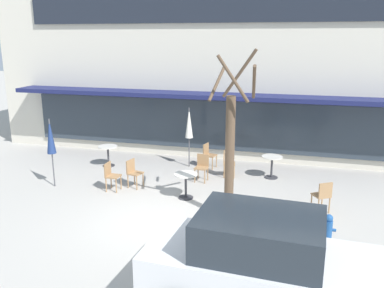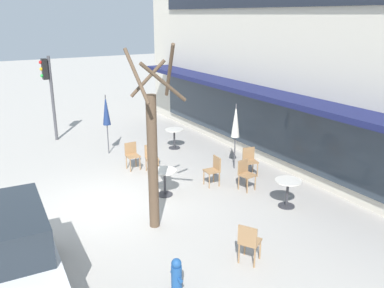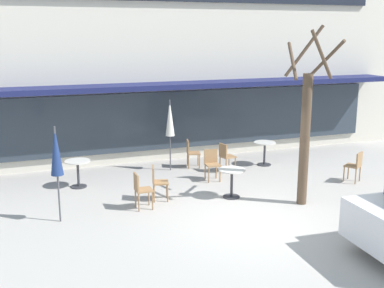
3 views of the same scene
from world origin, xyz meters
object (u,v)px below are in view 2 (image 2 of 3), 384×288
at_px(cafe_table_by_tree, 174,135).
at_px(patio_umbrella_green_folded, 236,121).
at_px(cafe_chair_1, 132,154).
at_px(cafe_chair_3, 245,172).
at_px(cafe_table_near_wall, 288,189).
at_px(patio_umbrella_cream_folded, 106,110).
at_px(parked_sedan, 0,262).
at_px(traffic_light_pole, 49,84).
at_px(cafe_chair_5, 250,159).
at_px(fire_hydrant, 176,275).
at_px(cafe_chair_2, 214,169).
at_px(cafe_chair_0, 249,241).
at_px(cafe_chair_4, 152,156).
at_px(cafe_table_streetside, 165,178).
at_px(street_tree, 153,151).

height_order(cafe_table_by_tree, patio_umbrella_green_folded, patio_umbrella_green_folded).
bearing_deg(cafe_chair_1, cafe_chair_3, 34.58).
distance_m(cafe_table_near_wall, patio_umbrella_cream_folded, 7.23).
distance_m(parked_sedan, traffic_light_pole, 10.32).
xyz_separation_m(patio_umbrella_cream_folded, cafe_chair_5, (4.32, 3.19, -1.10)).
bearing_deg(cafe_chair_3, fire_hydrant, -51.88).
bearing_deg(cafe_chair_2, fire_hydrant, -41.01).
relative_size(cafe_table_near_wall, cafe_chair_0, 0.85).
bearing_deg(cafe_chair_4, cafe_chair_2, 30.17).
height_order(cafe_chair_0, cafe_chair_1, same).
distance_m(patio_umbrella_cream_folded, fire_hydrant, 8.50).
relative_size(cafe_table_near_wall, patio_umbrella_green_folded, 0.35).
bearing_deg(fire_hydrant, cafe_chair_1, 164.76).
distance_m(cafe_chair_2, cafe_chair_4, 2.27).
bearing_deg(cafe_chair_2, cafe_table_by_tree, 170.34).
height_order(cafe_chair_2, cafe_chair_5, same).
bearing_deg(patio_umbrella_cream_folded, cafe_chair_0, 1.01).
distance_m(cafe_chair_4, traffic_light_pole, 5.84).
relative_size(cafe_table_near_wall, cafe_table_streetside, 1.00).
distance_m(cafe_chair_0, street_tree, 2.93).
bearing_deg(cafe_chair_5, cafe_table_streetside, -89.68).
bearing_deg(cafe_chair_4, cafe_chair_5, 54.44).
bearing_deg(parked_sedan, cafe_table_streetside, 121.11).
distance_m(patio_umbrella_green_folded, cafe_chair_0, 5.57).
distance_m(cafe_chair_1, cafe_chair_3, 3.93).
bearing_deg(patio_umbrella_green_folded, cafe_chair_1, -119.61).
bearing_deg(cafe_chair_2, patio_umbrella_cream_folded, -158.44).
bearing_deg(cafe_table_streetside, traffic_light_pole, -167.78).
height_order(cafe_table_streetside, cafe_chair_4, cafe_chair_4).
bearing_deg(cafe_chair_1, fire_hydrant, -15.24).
distance_m(cafe_chair_2, traffic_light_pole, 8.01).
relative_size(patio_umbrella_cream_folded, fire_hydrant, 3.12).
xyz_separation_m(cafe_chair_4, cafe_chair_5, (1.84, 2.58, 0.00)).
relative_size(cafe_table_streetside, street_tree, 0.17).
relative_size(cafe_chair_2, street_tree, 0.20).
height_order(cafe_chair_0, cafe_chair_5, same).
bearing_deg(street_tree, cafe_chair_4, 156.36).
bearing_deg(parked_sedan, cafe_table_by_tree, 133.30).
distance_m(cafe_chair_0, cafe_chair_1, 6.27).
bearing_deg(patio_umbrella_green_folded, street_tree, -60.89).
distance_m(cafe_chair_1, traffic_light_pole, 5.21).
bearing_deg(cafe_chair_3, cafe_chair_1, -145.42).
height_order(patio_umbrella_green_folded, cafe_chair_5, patio_umbrella_green_folded).
relative_size(patio_umbrella_cream_folded, cafe_chair_5, 2.47).
xyz_separation_m(cafe_table_near_wall, cafe_chair_4, (-4.16, -2.03, 0.01)).
distance_m(patio_umbrella_cream_folded, cafe_chair_5, 5.48).
xyz_separation_m(cafe_table_near_wall, fire_hydrant, (1.62, -4.22, -0.16)).
xyz_separation_m(cafe_chair_4, fire_hydrant, (5.78, -2.18, -0.17)).
bearing_deg(patio_umbrella_cream_folded, cafe_chair_1, 4.58).
relative_size(cafe_table_by_tree, cafe_chair_0, 0.85).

